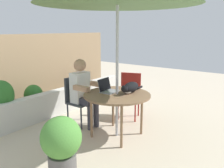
% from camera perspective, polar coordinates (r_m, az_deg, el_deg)
% --- Properties ---
extents(ground_plane, '(14.00, 14.00, 0.00)m').
position_cam_1_polar(ground_plane, '(4.04, 1.16, -12.27)').
color(ground_plane, beige).
extents(fence_back, '(4.71, 0.08, 1.63)m').
position_cam_1_polar(fence_back, '(5.41, -19.11, 2.64)').
color(fence_back, '#937756').
rests_on(fence_back, ground).
extents(planter_wall_low, '(4.24, 0.20, 0.51)m').
position_cam_1_polar(planter_wall_low, '(4.98, -13.98, -4.54)').
color(planter_wall_low, beige).
rests_on(planter_wall_low, ground).
extents(patio_table, '(1.07, 1.07, 0.72)m').
position_cam_1_polar(patio_table, '(3.81, 1.21, -3.22)').
color(patio_table, brown).
rests_on(patio_table, ground).
extents(chair_occupied, '(0.40, 0.40, 0.88)m').
position_cam_1_polar(chair_occupied, '(4.41, -8.39, -3.06)').
color(chair_occupied, '#33383F').
rests_on(chair_occupied, ground).
extents(chair_empty, '(0.51, 0.51, 0.88)m').
position_cam_1_polar(chair_empty, '(4.72, 4.29, -1.89)').
color(chair_empty, maroon).
rests_on(chair_empty, ground).
extents(person_seated, '(0.48, 0.48, 1.22)m').
position_cam_1_polar(person_seated, '(4.26, -6.97, -1.22)').
color(person_seated, white).
rests_on(person_seated, ground).
extents(laptop, '(0.31, 0.27, 0.21)m').
position_cam_1_polar(laptop, '(3.92, -1.24, -0.94)').
color(laptop, gray).
rests_on(laptop, patio_table).
extents(cat, '(0.65, 0.23, 0.17)m').
position_cam_1_polar(cat, '(3.86, 4.44, -0.88)').
color(cat, black).
rests_on(cat, patio_table).
extents(potted_plant_near_fence, '(0.46, 0.46, 0.80)m').
position_cam_1_polar(potted_plant_near_fence, '(2.81, -12.06, -14.29)').
color(potted_plant_near_fence, '#595654').
rests_on(potted_plant_near_fence, ground).
extents(potted_plant_by_chair, '(0.38, 0.38, 0.64)m').
position_cam_1_polar(potted_plant_by_chair, '(5.08, -18.30, -3.47)').
color(potted_plant_by_chair, '#9E5138').
rests_on(potted_plant_by_chair, ground).
extents(potted_plant_corner, '(0.42, 0.42, 0.87)m').
position_cam_1_polar(potted_plant_corner, '(4.60, -24.94, -3.57)').
color(potted_plant_corner, '#9E5138').
rests_on(potted_plant_corner, ground).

